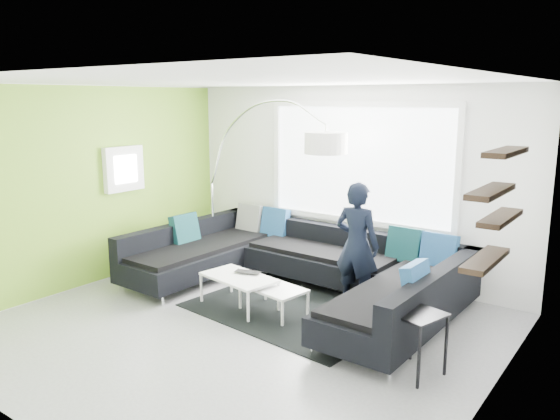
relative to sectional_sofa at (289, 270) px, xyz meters
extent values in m
plane|color=gray|center=(0.08, -1.14, -0.40)|extent=(5.50, 5.50, 0.00)
cube|color=white|center=(0.08, 1.36, 1.00)|extent=(5.50, 0.04, 2.80)
cube|color=white|center=(0.08, -3.64, 1.00)|extent=(5.50, 0.04, 2.80)
cube|color=white|center=(-2.67, -1.14, 1.00)|extent=(0.04, 5.00, 2.80)
cube|color=white|center=(2.83, -1.14, 1.00)|extent=(0.04, 5.00, 2.80)
cube|color=white|center=(0.08, -1.14, 2.40)|extent=(5.50, 5.00, 0.04)
cube|color=#7FB72D|center=(-2.66, -1.14, 1.00)|extent=(0.01, 5.00, 2.80)
cube|color=white|center=(0.28, 1.32, 1.30)|extent=(2.96, 0.06, 1.68)
cube|color=white|center=(-2.60, -0.54, 1.20)|extent=(0.12, 0.66, 0.66)
cube|color=black|center=(2.72, -0.74, 1.30)|extent=(0.20, 1.24, 0.95)
cube|color=black|center=(0.00, 0.00, -0.18)|extent=(4.25, 2.69, 0.44)
cube|color=black|center=(0.00, 0.00, 0.21)|extent=(4.25, 2.69, 0.33)
cube|color=navy|center=(0.00, 0.00, 0.27)|extent=(3.75, 0.31, 0.46)
cube|color=black|center=(0.28, -0.30, -0.39)|extent=(2.65, 2.05, 0.01)
cube|color=white|center=(-0.12, -0.57, -0.19)|extent=(1.35, 0.92, 0.41)
cube|color=black|center=(2.13, -0.94, -0.09)|extent=(0.56, 0.56, 0.63)
imported|color=black|center=(0.83, 0.29, 0.41)|extent=(0.61, 0.42, 1.61)
imported|color=black|center=(-0.32, -0.51, 0.02)|extent=(0.44, 0.38, 0.03)
camera|label=1|loc=(3.94, -5.65, 2.22)|focal=35.00mm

